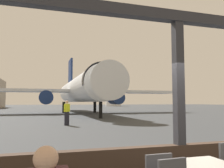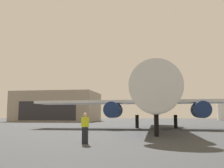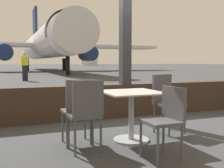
% 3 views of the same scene
% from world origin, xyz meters
% --- Properties ---
extents(ground_plane, '(220.00, 220.00, 0.00)m').
position_xyz_m(ground_plane, '(0.00, 40.00, 0.00)').
color(ground_plane, '#383A3D').
extents(window_frame, '(8.79, 0.24, 3.70)m').
position_xyz_m(window_frame, '(0.00, 0.00, 1.28)').
color(window_frame, '#38281E').
rests_on(window_frame, ground).
extents(airplane, '(30.09, 31.60, 10.44)m').
position_xyz_m(airplane, '(2.81, 30.35, 3.54)').
color(airplane, silver).
rests_on(airplane, ground).
extents(ground_crew_worker, '(0.40, 0.56, 1.74)m').
position_xyz_m(ground_crew_worker, '(-1.19, 12.24, 0.90)').
color(ground_crew_worker, black).
rests_on(ground_crew_worker, ground).
extents(fuel_storage_tank, '(6.25, 6.25, 5.89)m').
position_xyz_m(fuel_storage_tank, '(25.64, 88.23, 2.94)').
color(fuel_storage_tank, white).
rests_on(fuel_storage_tank, ground).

